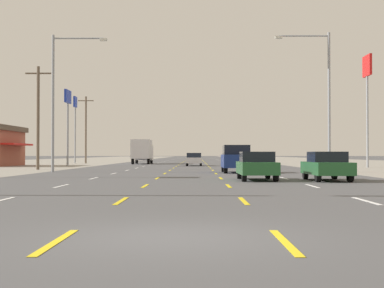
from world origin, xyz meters
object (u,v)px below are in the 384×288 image
(suv_inner_right_mid, at_px, (236,158))
(sedan_center_turn_midfar, at_px, (194,159))
(box_truck_far_left_far, at_px, (142,150))
(pole_sign_left_row_1, at_px, (68,107))
(sedan_far_right_nearest, at_px, (327,166))
(streetlight_left_row_0, at_px, (58,93))
(pole_sign_right_row_1, at_px, (367,81))
(streetlight_right_row_0, at_px, (324,92))
(sedan_inner_right_near, at_px, (257,165))
(pole_sign_left_row_2, at_px, (75,115))

(suv_inner_right_mid, relative_size, sedan_center_turn_midfar, 1.09)
(box_truck_far_left_far, distance_m, pole_sign_left_row_1, 15.20)
(sedan_far_right_nearest, relative_size, streetlight_left_row_0, 0.44)
(pole_sign_right_row_1, bearing_deg, sedan_far_right_nearest, -110.71)
(sedan_center_turn_midfar, xyz_separation_m, streetlight_right_row_0, (9.62, -22.65, 5.15))
(sedan_inner_right_near, relative_size, streetlight_right_row_0, 0.44)
(streetlight_left_row_0, relative_size, streetlight_right_row_0, 0.99)
(sedan_far_right_nearest, distance_m, sedan_inner_right_near, 3.51)
(sedan_inner_right_near, height_order, pole_sign_right_row_1, pole_sign_right_row_1)
(streetlight_right_row_0, bearing_deg, pole_sign_left_row_1, 137.45)
(sedan_far_right_nearest, bearing_deg, streetlight_left_row_0, 142.40)
(pole_sign_left_row_2, xyz_separation_m, streetlight_left_row_0, (7.34, -40.00, -1.15))
(sedan_far_right_nearest, height_order, box_truck_far_left_far, box_truck_far_left_far)
(suv_inner_right_mid, xyz_separation_m, sedan_center_turn_midfar, (-3.13, 23.27, -0.27))
(sedan_far_right_nearest, xyz_separation_m, streetlight_right_row_0, (2.79, 12.89, 5.15))
(box_truck_far_left_far, height_order, pole_sign_left_row_2, pole_sign_left_row_2)
(suv_inner_right_mid, distance_m, box_truck_far_left_far, 36.44)
(streetlight_right_row_0, bearing_deg, box_truck_far_left_far, 115.80)
(box_truck_far_left_far, xyz_separation_m, pole_sign_left_row_2, (-10.24, 5.63, 5.14))
(sedan_inner_right_near, relative_size, pole_sign_left_row_2, 0.47)
(pole_sign_left_row_1, bearing_deg, sedan_center_turn_midfar, 3.21)
(box_truck_far_left_far, relative_size, streetlight_right_row_0, 0.70)
(pole_sign_left_row_2, relative_size, streetlight_left_row_0, 0.95)
(streetlight_right_row_0, bearing_deg, sedan_far_right_nearest, -102.22)
(sedan_far_right_nearest, distance_m, streetlight_left_row_0, 21.72)
(suv_inner_right_mid, xyz_separation_m, streetlight_right_row_0, (6.49, 0.62, 4.88))
(sedan_center_turn_midfar, relative_size, pole_sign_left_row_2, 0.47)
(sedan_inner_right_near, bearing_deg, pole_sign_right_row_1, 62.82)
(pole_sign_right_row_1, xyz_separation_m, streetlight_right_row_0, (-7.61, -14.62, -2.72))
(suv_inner_right_mid, xyz_separation_m, pole_sign_left_row_2, (-20.37, 40.62, 5.95))
(sedan_far_right_nearest, bearing_deg, pole_sign_left_row_1, 121.17)
(pole_sign_right_row_1, xyz_separation_m, streetlight_left_row_0, (-27.13, -14.62, -2.79))
(suv_inner_right_mid, xyz_separation_m, pole_sign_right_row_1, (14.10, 15.24, 7.60))
(pole_sign_left_row_2, relative_size, streetlight_right_row_0, 0.94)
(sedan_inner_right_near, xyz_separation_m, suv_inner_right_mid, (-0.23, 11.78, 0.27))
(sedan_far_right_nearest, height_order, sedan_inner_right_near, same)
(pole_sign_left_row_1, xyz_separation_m, pole_sign_right_row_1, (31.41, -7.23, 2.01))
(sedan_center_turn_midfar, xyz_separation_m, pole_sign_left_row_1, (-14.18, -0.80, 5.86))
(suv_inner_right_mid, distance_m, pole_sign_left_row_1, 28.91)
(sedan_far_right_nearest, relative_size, sedan_center_turn_midfar, 1.00)
(pole_sign_left_row_2, xyz_separation_m, streetlight_right_row_0, (26.86, -40.00, -1.07))
(sedan_center_turn_midfar, relative_size, box_truck_far_left_far, 0.62)
(sedan_far_right_nearest, relative_size, pole_sign_left_row_2, 0.47)
(sedan_inner_right_near, relative_size, pole_sign_left_row_1, 0.53)
(sedan_far_right_nearest, distance_m, sedan_center_turn_midfar, 36.18)
(suv_inner_right_mid, distance_m, streetlight_right_row_0, 8.15)
(sedan_center_turn_midfar, bearing_deg, pole_sign_left_row_2, 134.81)
(suv_inner_right_mid, bearing_deg, streetlight_right_row_0, 5.48)
(sedan_far_right_nearest, distance_m, pole_sign_left_row_1, 41.02)
(sedan_inner_right_near, height_order, suv_inner_right_mid, suv_inner_right_mid)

